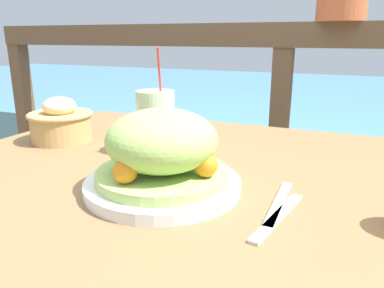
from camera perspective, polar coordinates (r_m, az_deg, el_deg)
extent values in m
cube|color=olive|center=(0.77, 2.03, -5.41)|extent=(1.17, 0.87, 0.04)
cube|color=olive|center=(1.46, -12.31, -10.11)|extent=(0.06, 0.06, 0.66)
cube|color=brown|center=(1.49, 14.00, 15.82)|extent=(2.80, 0.08, 0.09)
cube|color=brown|center=(2.25, -23.71, 1.81)|extent=(0.07, 0.07, 0.92)
cube|color=brown|center=(1.57, 12.77, -2.93)|extent=(0.07, 0.07, 0.92)
cube|color=teal|center=(4.05, 19.53, 4.40)|extent=(12.00, 4.00, 0.42)
cylinder|color=silver|center=(0.67, -4.46, -6.18)|extent=(0.28, 0.28, 0.02)
cylinder|color=#A8C66B|center=(0.66, -4.50, -4.66)|extent=(0.23, 0.23, 0.02)
ellipsoid|color=#9EC660|center=(0.64, -4.62, 0.60)|extent=(0.19, 0.19, 0.11)
sphere|color=orange|center=(0.62, 2.12, -3.28)|extent=(0.04, 0.04, 0.04)
sphere|color=orange|center=(0.73, -6.23, -0.35)|extent=(0.04, 0.04, 0.04)
sphere|color=orange|center=(0.60, -10.15, -4.10)|extent=(0.04, 0.04, 0.04)
cylinder|color=beige|center=(0.86, -5.54, 3.24)|extent=(0.09, 0.09, 0.15)
cylinder|color=red|center=(0.84, -4.78, 7.61)|extent=(0.04, 0.08, 0.21)
cylinder|color=tan|center=(1.03, -19.29, 2.47)|extent=(0.15, 0.15, 0.07)
torus|color=tan|center=(1.02, -19.46, 4.25)|extent=(0.16, 0.16, 0.01)
ellipsoid|color=beige|center=(1.02, -19.57, 5.40)|extent=(0.08, 0.08, 0.05)
cylinder|color=#B75B38|center=(1.47, 21.79, 18.54)|extent=(0.17, 0.17, 0.08)
cube|color=silver|center=(0.63, 13.07, -8.77)|extent=(0.02, 0.18, 0.00)
cube|color=silver|center=(0.59, 12.95, -10.75)|extent=(0.05, 0.18, 0.00)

